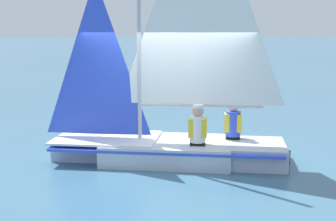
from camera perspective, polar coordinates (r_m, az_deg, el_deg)
name	(u,v)px	position (r m, az deg, el deg)	size (l,w,h in m)	color
ground_plane	(168,160)	(9.29, 0.00, -6.09)	(260.00, 260.00, 0.00)	#38607A
sailboat_main	(170,122)	(9.10, 0.28, -1.37)	(4.04, 4.28, 5.52)	#B2BCCC
sailor_helm	(198,133)	(8.83, 3.64, -2.72)	(0.42, 0.43, 1.16)	black
sailor_crew	(233,127)	(9.40, 7.92, -2.03)	(0.42, 0.43, 1.16)	black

